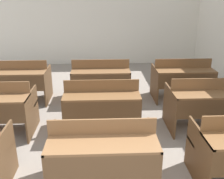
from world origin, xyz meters
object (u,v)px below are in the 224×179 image
object	(u,v)px
bench_front_center	(103,153)
bench_third_left	(19,80)
bench_third_center	(101,79)
bench_second_right	(206,103)
bench_second_center	(102,105)
bench_third_right	(182,78)

from	to	relation	value
bench_front_center	bench_third_left	size ratio (longest dim) A/B	1.00
bench_front_center	bench_third_left	xyz separation A→B (m)	(-1.72, 2.74, 0.00)
bench_front_center	bench_third_center	bearing A→B (deg)	90.17
bench_second_right	bench_third_left	bearing A→B (deg)	158.61
bench_second_center	bench_third_left	world-z (taller)	same
bench_second_center	bench_third_right	world-z (taller)	same
bench_third_left	bench_third_center	xyz separation A→B (m)	(1.71, 0.01, 0.00)
bench_second_right	bench_third_left	distance (m)	3.71
bench_second_right	bench_third_right	distance (m)	1.35
bench_second_right	bench_third_left	size ratio (longest dim) A/B	1.00
bench_second_center	bench_third_center	xyz separation A→B (m)	(-0.01, 1.36, 0.00)
bench_third_center	bench_third_right	bearing A→B (deg)	-0.49
bench_third_left	bench_third_right	size ratio (longest dim) A/B	1.00
bench_second_right	bench_third_left	world-z (taller)	same
bench_second_center	bench_third_right	bearing A→B (deg)	37.65
bench_front_center	bench_second_right	world-z (taller)	same
bench_front_center	bench_third_left	world-z (taller)	same
bench_second_center	bench_second_right	xyz separation A→B (m)	(1.73, -0.00, 0.00)
bench_front_center	bench_second_center	bearing A→B (deg)	89.92
bench_front_center	bench_third_right	xyz separation A→B (m)	(1.74, 2.73, 0.00)
bench_third_left	bench_second_center	bearing A→B (deg)	-38.07
bench_third_center	bench_third_right	xyz separation A→B (m)	(1.75, -0.02, 0.00)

